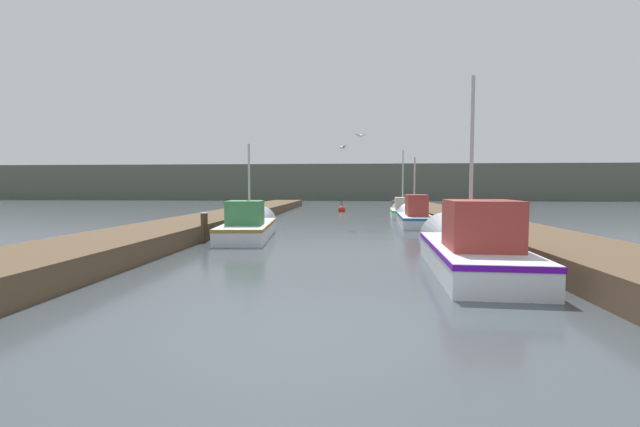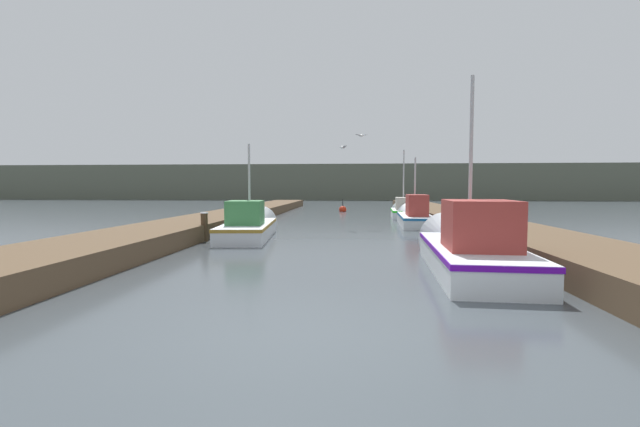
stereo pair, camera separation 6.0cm
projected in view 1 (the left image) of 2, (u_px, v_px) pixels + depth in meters
ground_plane at (304, 336)px, 5.19m from camera, size 200.00×200.00×0.00m
dock_left at (229, 217)px, 21.52m from camera, size 2.63×40.00×0.55m
dock_right at (457, 219)px, 20.67m from camera, size 2.63×40.00×0.55m
distant_shore_ridge at (349, 183)px, 65.42m from camera, size 120.00×16.00×4.92m
fishing_boat_0 at (467, 247)px, 9.65m from camera, size 1.97×5.89×4.70m
fishing_boat_1 at (251, 225)px, 15.69m from camera, size 2.06×5.87×3.80m
fishing_boat_2 at (413, 216)px, 20.68m from camera, size 1.65×6.08×3.61m
fishing_boat_3 at (402, 211)px, 25.39m from camera, size 1.56×4.43×4.36m
mooring_piling_0 at (406, 204)px, 29.32m from camera, size 0.34×0.34×1.27m
mooring_piling_1 at (204, 227)px, 14.19m from camera, size 0.26×0.26×0.97m
channel_buoy at (342, 210)px, 31.19m from camera, size 0.54×0.54×1.04m
seagull_lead at (343, 147)px, 19.23m from camera, size 0.35×0.54×0.12m
seagull_1 at (361, 136)px, 19.86m from camera, size 0.56×0.31×0.12m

